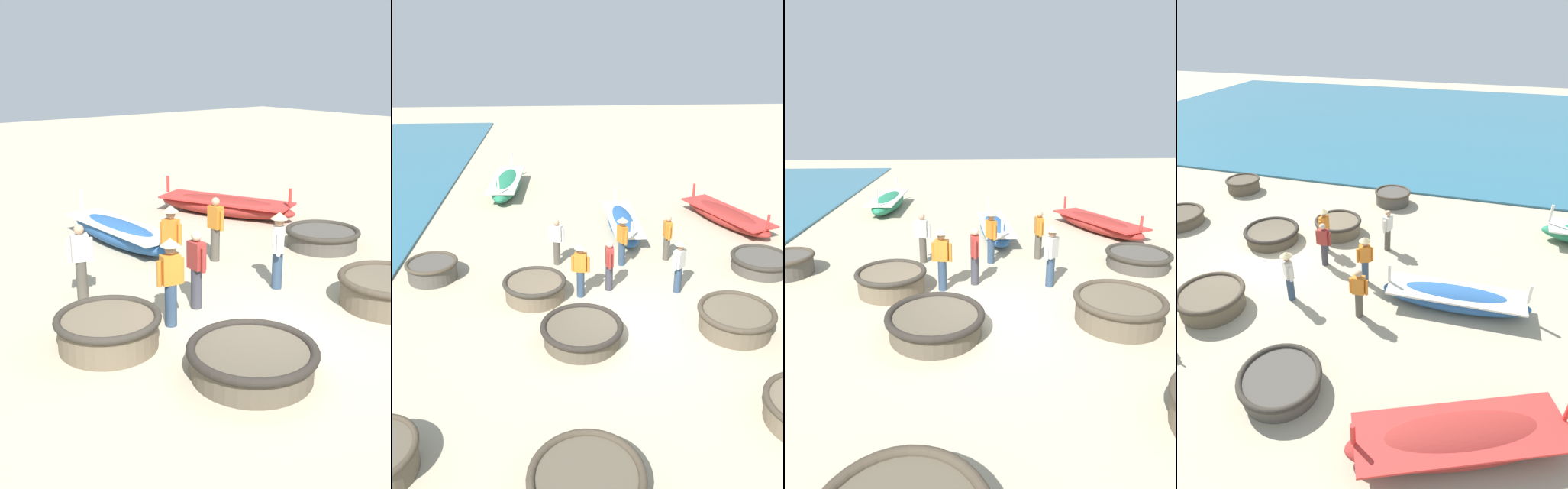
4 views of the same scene
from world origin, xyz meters
TOP-DOWN VIEW (x-y plane):
  - ground_plane at (0.00, 0.00)m, footprint 80.00×80.00m
  - sea at (-20.80, 4.00)m, footprint 28.00×52.00m
  - coracle_front_right at (-2.34, 1.53)m, footprint 1.82×1.82m
  - coracle_upturned at (-1.26, -4.95)m, footprint 1.98×1.98m
  - coracle_center at (-1.11, -0.66)m, footprint 2.04×2.04m
  - coracle_weathered at (-4.90, -4.28)m, footprint 1.59×1.59m
  - coracle_tilted at (2.83, -0.42)m, footprint 1.97×1.97m
  - coracle_beside_post at (-5.54, 2.92)m, footprint 1.59×1.59m
  - coracle_far_left at (4.81, 2.82)m, footprint 1.92×1.92m
  - long_boat_white_hull at (0.82, 6.32)m, footprint 1.17×4.26m
  - long_boat_green_hull at (5.04, 6.86)m, footprint 2.92×4.69m
  - fisherman_with_hat at (-1.69, 3.66)m, footprint 0.51×0.31m
  - fisherman_crouching at (1.81, 1.59)m, footprint 0.40×0.40m
  - fisherman_hauling at (-0.17, 1.86)m, footprint 0.23×0.53m
  - fisherman_by_coracle at (-1.03, 1.53)m, footprint 0.52×0.36m
  - fisherman_standing_left at (0.41, 3.47)m, footprint 0.36×0.49m
  - fisherman_standing_right at (1.95, 3.77)m, footprint 0.24×0.53m

SIDE VIEW (x-z plane):
  - ground_plane at x=0.00m, z-range 0.00..0.00m
  - sea at x=-20.80m, z-range 0.00..0.10m
  - coracle_upturned at x=-1.26m, z-range 0.02..0.52m
  - coracle_far_left at x=4.81m, z-range 0.02..0.53m
  - coracle_center at x=-1.11m, z-range 0.03..0.54m
  - long_boat_green_hull at x=5.04m, z-range -0.22..0.84m
  - coracle_beside_post at x=-5.54m, z-range 0.03..0.62m
  - coracle_front_right at x=-2.34m, z-range 0.03..0.62m
  - long_boat_white_hull at x=0.82m, z-range -0.24..0.91m
  - coracle_weathered at x=-4.90m, z-range 0.03..0.64m
  - coracle_tilted at x=2.83m, z-range 0.03..0.66m
  - fisherman_with_hat at x=-1.69m, z-range 0.05..1.62m
  - fisherman_hauling at x=-0.17m, z-range 0.05..1.62m
  - fisherman_standing_right at x=1.95m, z-range 0.05..1.62m
  - fisherman_crouching at x=1.81m, z-range 0.12..1.79m
  - fisherman_by_coracle at x=-1.03m, z-range 0.12..1.79m
  - fisherman_standing_left at x=0.41m, z-range 0.12..1.79m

